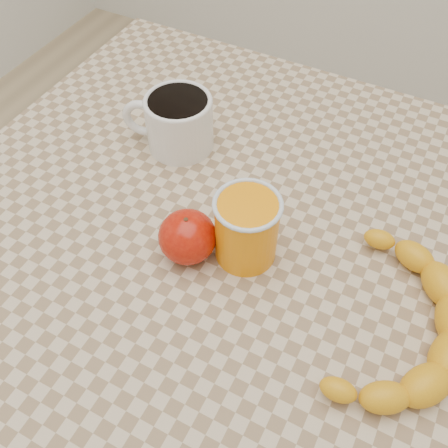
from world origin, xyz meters
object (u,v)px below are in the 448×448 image
at_px(table, 224,271).
at_px(coffee_mug, 177,120).
at_px(banana, 399,322).
at_px(orange_juice_glass, 247,228).
at_px(apple, 187,237).

distance_m(table, coffee_mug, 0.23).
xyz_separation_m(coffee_mug, banana, (0.37, -0.16, -0.02)).
bearing_deg(orange_juice_glass, table, 159.43).
bearing_deg(apple, banana, 2.34).
bearing_deg(table, coffee_mug, 138.67).
bearing_deg(banana, table, 176.26).
relative_size(table, coffee_mug, 5.54).
relative_size(table, orange_juice_glass, 8.55).
relative_size(orange_juice_glass, banana, 0.33).
height_order(table, apple, apple).
distance_m(orange_juice_glass, apple, 0.07).
height_order(apple, banana, apple).
height_order(orange_juice_glass, banana, orange_juice_glass).
bearing_deg(coffee_mug, apple, -56.12).
xyz_separation_m(table, banana, (0.23, -0.04, 0.11)).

